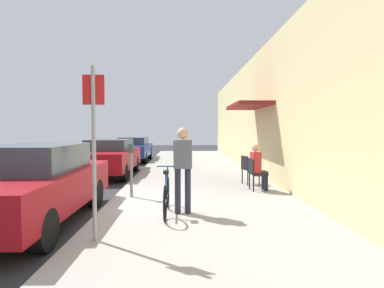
{
  "coord_description": "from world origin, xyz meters",
  "views": [
    {
      "loc": [
        1.71,
        -7.02,
        1.78
      ],
      "look_at": [
        2.16,
        7.99,
        1.11
      ],
      "focal_mm": 29.74,
      "sensor_mm": 36.0,
      "label": 1
    }
  ],
  "objects_px": {
    "parked_car_2": "(133,148)",
    "cafe_chair_0": "(255,172)",
    "parked_car_1": "(109,157)",
    "cafe_chair_1": "(248,168)",
    "pedestrian_standing": "(183,163)",
    "parking_meter": "(131,166)",
    "bicycle_0": "(167,196)",
    "seated_patron_0": "(258,165)",
    "parked_car_0": "(33,184)",
    "street_sign": "(94,139)"
  },
  "relations": [
    {
      "from": "pedestrian_standing",
      "to": "parked_car_1",
      "type": "bearing_deg",
      "value": 115.02
    },
    {
      "from": "parked_car_0",
      "to": "parked_car_2",
      "type": "height_order",
      "value": "parked_car_0"
    },
    {
      "from": "parked_car_2",
      "to": "cafe_chair_1",
      "type": "distance_m",
      "value": 9.93
    },
    {
      "from": "parked_car_1",
      "to": "bicycle_0",
      "type": "distance_m",
      "value": 6.57
    },
    {
      "from": "parked_car_1",
      "to": "pedestrian_standing",
      "type": "xyz_separation_m",
      "value": [
        2.82,
        -6.04,
        0.38
      ]
    },
    {
      "from": "parked_car_0",
      "to": "cafe_chair_1",
      "type": "relative_size",
      "value": 5.06
    },
    {
      "from": "parked_car_0",
      "to": "parked_car_1",
      "type": "distance_m",
      "value": 6.27
    },
    {
      "from": "bicycle_0",
      "to": "seated_patron_0",
      "type": "height_order",
      "value": "seated_patron_0"
    },
    {
      "from": "parked_car_0",
      "to": "parked_car_2",
      "type": "distance_m",
      "value": 12.22
    },
    {
      "from": "cafe_chair_1",
      "to": "parked_car_2",
      "type": "bearing_deg",
      "value": 118.97
    },
    {
      "from": "parked_car_0",
      "to": "parked_car_1",
      "type": "xyz_separation_m",
      "value": [
        0.0,
        6.27,
        -0.02
      ]
    },
    {
      "from": "parking_meter",
      "to": "seated_patron_0",
      "type": "height_order",
      "value": "parking_meter"
    },
    {
      "from": "parking_meter",
      "to": "seated_patron_0",
      "type": "bearing_deg",
      "value": 12.79
    },
    {
      "from": "parked_car_1",
      "to": "parked_car_2",
      "type": "height_order",
      "value": "parked_car_1"
    },
    {
      "from": "parking_meter",
      "to": "pedestrian_standing",
      "type": "relative_size",
      "value": 0.78
    },
    {
      "from": "cafe_chair_0",
      "to": "cafe_chair_1",
      "type": "distance_m",
      "value": 0.96
    },
    {
      "from": "parked_car_1",
      "to": "pedestrian_standing",
      "type": "relative_size",
      "value": 2.59
    },
    {
      "from": "parked_car_0",
      "to": "pedestrian_standing",
      "type": "bearing_deg",
      "value": 4.66
    },
    {
      "from": "seated_patron_0",
      "to": "cafe_chair_0",
      "type": "bearing_deg",
      "value": -175.79
    },
    {
      "from": "parked_car_1",
      "to": "pedestrian_standing",
      "type": "bearing_deg",
      "value": -64.98
    },
    {
      "from": "parking_meter",
      "to": "cafe_chair_0",
      "type": "bearing_deg",
      "value": 12.94
    },
    {
      "from": "parked_car_1",
      "to": "seated_patron_0",
      "type": "bearing_deg",
      "value": -37.16
    },
    {
      "from": "parking_meter",
      "to": "seated_patron_0",
      "type": "distance_m",
      "value": 3.4
    },
    {
      "from": "parked_car_2",
      "to": "cafe_chair_1",
      "type": "xyz_separation_m",
      "value": [
        4.81,
        -8.69,
        -0.09
      ]
    },
    {
      "from": "parked_car_0",
      "to": "parked_car_1",
      "type": "relative_size",
      "value": 1.0
    },
    {
      "from": "street_sign",
      "to": "cafe_chair_0",
      "type": "relative_size",
      "value": 2.99
    },
    {
      "from": "parked_car_0",
      "to": "seated_patron_0",
      "type": "xyz_separation_m",
      "value": [
        4.87,
        2.58,
        0.05
      ]
    },
    {
      "from": "parked_car_1",
      "to": "bicycle_0",
      "type": "height_order",
      "value": "parked_car_1"
    },
    {
      "from": "parked_car_0",
      "to": "seated_patron_0",
      "type": "distance_m",
      "value": 5.51
    },
    {
      "from": "parking_meter",
      "to": "pedestrian_standing",
      "type": "distance_m",
      "value": 2.05
    },
    {
      "from": "bicycle_0",
      "to": "cafe_chair_1",
      "type": "xyz_separation_m",
      "value": [
        2.31,
        3.33,
        0.14
      ]
    },
    {
      "from": "parked_car_2",
      "to": "street_sign",
      "type": "bearing_deg",
      "value": -83.66
    },
    {
      "from": "cafe_chair_0",
      "to": "pedestrian_standing",
      "type": "xyz_separation_m",
      "value": [
        -1.99,
        -2.34,
        0.5
      ]
    },
    {
      "from": "parked_car_1",
      "to": "seated_patron_0",
      "type": "height_order",
      "value": "parked_car_1"
    },
    {
      "from": "parked_car_1",
      "to": "street_sign",
      "type": "height_order",
      "value": "street_sign"
    },
    {
      "from": "street_sign",
      "to": "seated_patron_0",
      "type": "bearing_deg",
      "value": 48.8
    },
    {
      "from": "parked_car_0",
      "to": "bicycle_0",
      "type": "relative_size",
      "value": 2.57
    },
    {
      "from": "pedestrian_standing",
      "to": "parking_meter",
      "type": "bearing_deg",
      "value": 128.5
    },
    {
      "from": "pedestrian_standing",
      "to": "parked_car_2",
      "type": "bearing_deg",
      "value": 103.22
    },
    {
      "from": "parked_car_1",
      "to": "parking_meter",
      "type": "xyz_separation_m",
      "value": [
        1.55,
        -4.44,
        0.14
      ]
    },
    {
      "from": "parked_car_2",
      "to": "cafe_chair_0",
      "type": "relative_size",
      "value": 5.06
    },
    {
      "from": "parked_car_1",
      "to": "cafe_chair_0",
      "type": "relative_size",
      "value": 5.06
    },
    {
      "from": "pedestrian_standing",
      "to": "seated_patron_0",
      "type": "bearing_deg",
      "value": 48.84
    },
    {
      "from": "parked_car_2",
      "to": "cafe_chair_1",
      "type": "relative_size",
      "value": 5.06
    },
    {
      "from": "bicycle_0",
      "to": "pedestrian_standing",
      "type": "xyz_separation_m",
      "value": [
        0.32,
        0.03,
        0.64
      ]
    },
    {
      "from": "parking_meter",
      "to": "cafe_chair_1",
      "type": "height_order",
      "value": "parking_meter"
    },
    {
      "from": "parked_car_0",
      "to": "bicycle_0",
      "type": "distance_m",
      "value": 2.52
    },
    {
      "from": "parked_car_0",
      "to": "parking_meter",
      "type": "bearing_deg",
      "value": 49.63
    },
    {
      "from": "parked_car_2",
      "to": "bicycle_0",
      "type": "bearing_deg",
      "value": -78.27
    },
    {
      "from": "parking_meter",
      "to": "bicycle_0",
      "type": "xyz_separation_m",
      "value": [
        0.95,
        -1.63,
        -0.41
      ]
    }
  ]
}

